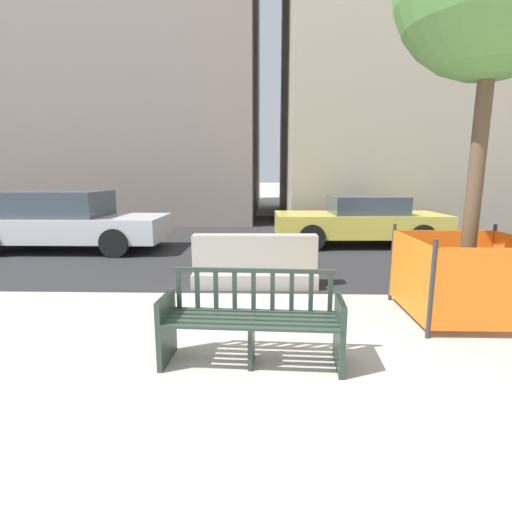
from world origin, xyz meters
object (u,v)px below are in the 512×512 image
car_taxi_near (360,221)px  street_bench (252,323)px  construction_fence (465,275)px  car_sedan_mid (66,221)px  jersey_barrier_centre (255,265)px

car_taxi_near → street_bench: bearing=-110.6°
construction_fence → car_sedan_mid: (-7.29, 4.48, 0.14)m
jersey_barrier_centre → car_taxi_near: car_taxi_near is taller
jersey_barrier_centre → car_sedan_mid: 5.55m
jersey_barrier_centre → construction_fence: size_ratio=1.40×
street_bench → car_taxi_near: bearing=69.4°
jersey_barrier_centre → construction_fence: bearing=-28.0°
jersey_barrier_centre → construction_fence: (2.68, -1.42, 0.21)m
construction_fence → car_taxi_near: 5.38m
construction_fence → car_sedan_mid: size_ratio=0.31×
street_bench → jersey_barrier_centre: bearing=91.2°
car_sedan_mid → car_taxi_near: bearing=7.1°
street_bench → car_taxi_near: (2.52, 6.71, 0.24)m
construction_fence → car_sedan_mid: car_sedan_mid is taller
street_bench → jersey_barrier_centre: (-0.06, 2.76, -0.06)m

